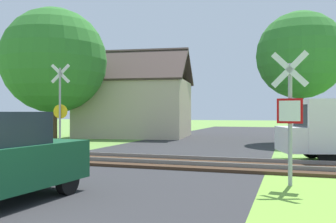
# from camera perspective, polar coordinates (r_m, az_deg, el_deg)

# --- Properties ---
(road_asphalt) EXTENTS (8.26, 80.00, 0.01)m
(road_asphalt) POSITION_cam_1_polar(r_m,az_deg,el_deg) (8.03, -19.79, -12.83)
(road_asphalt) COLOR #2D2D30
(road_asphalt) RESTS_ON ground
(rail_track) EXTENTS (60.00, 2.60, 0.22)m
(rail_track) POSITION_cam_1_polar(r_m,az_deg,el_deg) (13.21, -3.44, -7.57)
(rail_track) COLOR #422D1E
(rail_track) RESTS_ON ground
(stop_sign_near) EXTENTS (0.87, 0.19, 3.24)m
(stop_sign_near) POSITION_cam_1_polar(r_m,az_deg,el_deg) (9.43, 18.09, 0.03)
(stop_sign_near) COLOR #9E9EA5
(stop_sign_near) RESTS_ON ground
(crossing_sign_far) EXTENTS (0.86, 0.24, 3.95)m
(crossing_sign_far) POSITION_cam_1_polar(r_m,az_deg,el_deg) (17.45, -16.12, 1.14)
(crossing_sign_far) COLOR #9E9EA5
(crossing_sign_far) RESTS_ON ground
(house) EXTENTS (8.56, 7.18, 6.38)m
(house) POSITION_cam_1_polar(r_m,az_deg,el_deg) (27.39, -5.00, 0.74)
(house) COLOR #C6B293
(house) RESTS_ON ground
(tree_right) EXTENTS (5.06, 5.06, 7.62)m
(tree_right) POSITION_cam_1_polar(r_m,az_deg,el_deg) (23.24, 19.52, 8.07)
(tree_right) COLOR #513823
(tree_right) RESTS_ON ground
(tree_left) EXTENTS (6.66, 6.66, 8.40)m
(tree_left) POSITION_cam_1_polar(r_m,az_deg,el_deg) (25.13, -16.95, 7.42)
(tree_left) COLOR #513823
(tree_left) RESTS_ON ground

